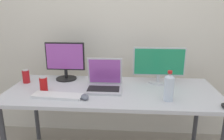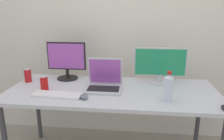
# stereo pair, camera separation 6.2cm
# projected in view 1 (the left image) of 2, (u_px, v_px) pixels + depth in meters

# --- Properties ---
(wall_back) EXTENTS (7.00, 0.08, 2.60)m
(wall_back) POSITION_uv_depth(u_px,v_px,m) (116.00, 20.00, 2.32)
(wall_back) COLOR silver
(wall_back) RESTS_ON ground
(work_desk) EXTENTS (1.83, 0.75, 0.74)m
(work_desk) POSITION_uv_depth(u_px,v_px,m) (112.00, 96.00, 1.93)
(work_desk) COLOR #424247
(work_desk) RESTS_ON ground
(monitor_left) EXTENTS (0.38, 0.20, 0.37)m
(monitor_left) POSITION_uv_depth(u_px,v_px,m) (65.00, 60.00, 2.14)
(monitor_left) COLOR black
(monitor_left) RESTS_ON work_desk
(monitor_center) EXTENTS (0.48, 0.19, 0.34)m
(monitor_center) POSITION_uv_depth(u_px,v_px,m) (159.00, 64.00, 2.05)
(monitor_center) COLOR silver
(monitor_center) RESTS_ON work_desk
(laptop_silver) EXTENTS (0.31, 0.26, 0.27)m
(laptop_silver) POSITION_uv_depth(u_px,v_px,m) (104.00, 82.00, 1.92)
(laptop_silver) COLOR silver
(laptop_silver) RESTS_ON work_desk
(keyboard_main) EXTENTS (0.41, 0.15, 0.02)m
(keyboard_main) POSITION_uv_depth(u_px,v_px,m) (57.00, 96.00, 1.75)
(keyboard_main) COLOR white
(keyboard_main) RESTS_ON work_desk
(mouse_by_keyboard) EXTENTS (0.09, 0.11, 0.03)m
(mouse_by_keyboard) POSITION_uv_depth(u_px,v_px,m) (85.00, 97.00, 1.71)
(mouse_by_keyboard) COLOR slate
(mouse_by_keyboard) RESTS_ON work_desk
(water_bottle) EXTENTS (0.08, 0.08, 0.24)m
(water_bottle) POSITION_uv_depth(u_px,v_px,m) (169.00, 87.00, 1.66)
(water_bottle) COLOR silver
(water_bottle) RESTS_ON work_desk
(soda_can_near_keyboard) EXTENTS (0.07, 0.07, 0.13)m
(soda_can_near_keyboard) POSITION_uv_depth(u_px,v_px,m) (26.00, 76.00, 2.07)
(soda_can_near_keyboard) COLOR red
(soda_can_near_keyboard) RESTS_ON work_desk
(soda_can_by_laptop) EXTENTS (0.07, 0.07, 0.13)m
(soda_can_by_laptop) POSITION_uv_depth(u_px,v_px,m) (44.00, 84.00, 1.86)
(soda_can_by_laptop) COLOR red
(soda_can_by_laptop) RESTS_ON work_desk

